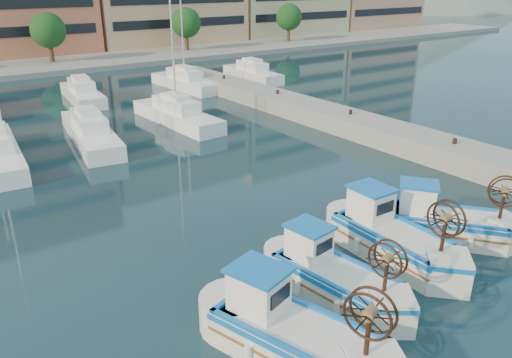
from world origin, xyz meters
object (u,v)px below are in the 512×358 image
object	(u,v)px
fishing_boat_a	(293,333)
fishing_boat_d	(444,221)
fishing_boat_b	(332,275)
fishing_boat_c	(391,236)

from	to	relation	value
fishing_boat_a	fishing_boat_d	size ratio (longest dim) A/B	1.09
fishing_boat_d	fishing_boat_a	bearing A→B (deg)	152.55
fishing_boat_a	fishing_boat_b	xyz separation A→B (m)	(2.95, 1.51, -0.08)
fishing_boat_c	fishing_boat_b	bearing A→B (deg)	-170.02
fishing_boat_b	fishing_boat_c	bearing A→B (deg)	0.61
fishing_boat_a	fishing_boat_b	distance (m)	3.32
fishing_boat_b	fishing_boat_d	world-z (taller)	fishing_boat_d
fishing_boat_a	fishing_boat_d	xyz separation A→B (m)	(9.30, 1.74, -0.05)
fishing_boat_a	fishing_boat_c	size ratio (longest dim) A/B	1.02
fishing_boat_a	fishing_boat_c	bearing A→B (deg)	0.44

